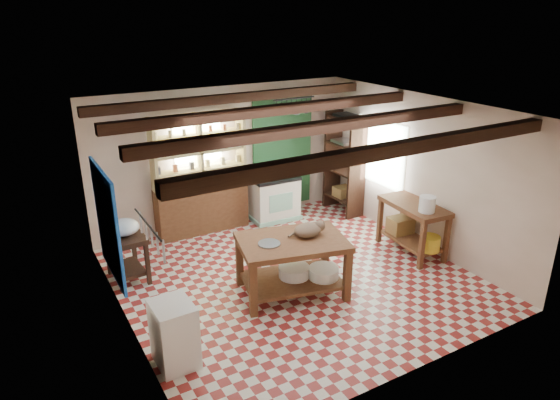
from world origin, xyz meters
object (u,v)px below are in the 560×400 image
work_table (292,266)px  stove (274,198)px  right_counter (412,228)px  cat (308,230)px  white_cabinet (174,334)px  prep_table (127,257)px

work_table → stove: size_ratio=1.67×
right_counter → cat: (-2.17, -0.11, 0.50)m
white_cabinet → cat: cat is taller
right_counter → cat: bearing=-172.2°
prep_table → cat: cat is taller
stove → prep_table: (-3.07, -0.93, -0.06)m
stove → prep_table: 3.21m
work_table → white_cabinet: 2.09m
prep_table → right_counter: (4.38, -1.47, 0.06)m
right_counter → work_table: bearing=-172.8°
stove → right_counter: size_ratio=0.73×
stove → white_cabinet: 4.42m
prep_table → stove: bearing=13.7°
work_table → cat: 0.58m
work_table → cat: (0.25, -0.01, 0.52)m
work_table → right_counter: bearing=16.0°
work_table → prep_table: (-1.96, 1.57, -0.05)m
white_cabinet → right_counter: 4.46m
stove → white_cabinet: size_ratio=1.13×
stove → white_cabinet: (-3.09, -3.16, -0.04)m
stove → cat: (-0.86, -2.51, 0.50)m
prep_table → white_cabinet: bearing=-93.7°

